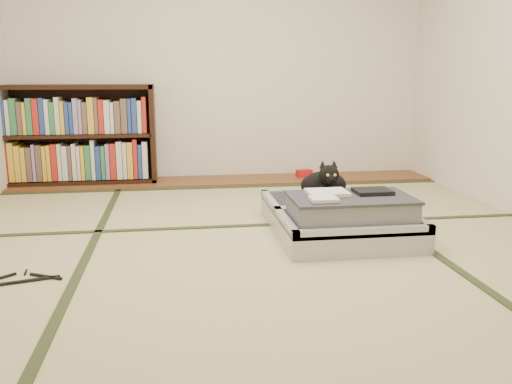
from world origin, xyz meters
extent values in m
plane|color=#C7BD84|center=(0.00, 0.00, 0.00)|extent=(4.50, 4.50, 0.00)
cube|color=brown|center=(0.00, 2.00, 0.01)|extent=(4.00, 0.50, 0.02)
cube|color=red|center=(0.78, 2.03, 0.06)|extent=(0.17, 0.12, 0.07)
plane|color=silver|center=(0.00, 2.25, 1.20)|extent=(4.00, 0.00, 4.00)
cube|color=#2D381E|center=(-1.00, 0.00, 0.00)|extent=(0.05, 4.50, 0.01)
cube|color=#2D381E|center=(1.00, 0.00, 0.00)|extent=(0.05, 4.50, 0.01)
cube|color=#2D381E|center=(0.00, 0.40, 0.00)|extent=(4.00, 0.05, 0.01)
cube|color=#2D381E|center=(0.00, 1.70, 0.00)|extent=(4.00, 0.05, 0.01)
cube|color=black|center=(-0.69, 2.07, 0.47)|extent=(0.04, 0.33, 0.92)
cube|color=black|center=(-1.38, 2.07, 0.03)|extent=(1.43, 0.33, 0.04)
cube|color=black|center=(-1.38, 2.07, 0.91)|extent=(1.43, 0.33, 0.04)
cube|color=black|center=(-1.38, 2.07, 0.47)|extent=(1.37, 0.33, 0.03)
cube|color=black|center=(-1.38, 2.22, 0.47)|extent=(1.43, 0.02, 0.92)
cube|color=gray|center=(-1.38, 2.05, 0.25)|extent=(1.29, 0.23, 0.39)
cube|color=gray|center=(-1.38, 2.05, 0.66)|extent=(1.29, 0.23, 0.35)
cube|color=#B7B6BB|center=(0.57, -0.09, 0.07)|extent=(0.84, 0.56, 0.15)
cube|color=#2D2D34|center=(0.57, -0.09, 0.11)|extent=(0.75, 0.47, 0.11)
cube|color=#B7B6BB|center=(0.57, -0.35, 0.15)|extent=(0.84, 0.04, 0.06)
cube|color=#B7B6BB|center=(0.57, 0.16, 0.15)|extent=(0.84, 0.04, 0.06)
cube|color=#B7B6BB|center=(0.17, -0.09, 0.15)|extent=(0.04, 0.56, 0.06)
cube|color=#B7B6BB|center=(0.96, -0.09, 0.15)|extent=(0.04, 0.56, 0.06)
cube|color=#B7B6BB|center=(0.57, 0.47, 0.07)|extent=(0.84, 0.56, 0.15)
cube|color=#2D2D34|center=(0.57, 0.47, 0.11)|extent=(0.75, 0.47, 0.11)
cube|color=#B7B6BB|center=(0.57, 0.21, 0.15)|extent=(0.84, 0.04, 0.06)
cube|color=#B7B6BB|center=(0.57, 0.72, 0.15)|extent=(0.84, 0.04, 0.06)
cube|color=#B7B6BB|center=(0.17, 0.47, 0.15)|extent=(0.04, 0.56, 0.06)
cube|color=#B7B6BB|center=(0.96, 0.47, 0.15)|extent=(0.04, 0.56, 0.06)
cylinder|color=black|center=(0.57, 0.19, 0.16)|extent=(0.75, 0.03, 0.03)
cube|color=gray|center=(0.57, -0.09, 0.21)|extent=(0.71, 0.44, 0.15)
cube|color=#333238|center=(0.57, -0.09, 0.30)|extent=(0.74, 0.46, 0.02)
cube|color=silver|center=(0.43, -0.04, 0.32)|extent=(0.25, 0.20, 0.02)
cube|color=black|center=(0.72, -0.04, 0.32)|extent=(0.22, 0.18, 0.02)
cube|color=silver|center=(0.36, -0.20, 0.32)|extent=(0.16, 0.13, 0.02)
cube|color=white|center=(0.32, -0.36, 0.08)|extent=(0.07, 0.01, 0.05)
cube|color=white|center=(0.45, -0.36, 0.07)|extent=(0.06, 0.01, 0.04)
cube|color=orange|center=(0.84, -0.36, 0.08)|extent=(0.06, 0.01, 0.04)
cube|color=#197F33|center=(0.77, -0.36, 0.10)|extent=(0.04, 0.01, 0.03)
ellipsoid|color=black|center=(0.54, 0.45, 0.26)|extent=(0.32, 0.21, 0.20)
ellipsoid|color=black|center=(0.54, 0.35, 0.24)|extent=(0.16, 0.12, 0.12)
ellipsoid|color=black|center=(0.54, 0.32, 0.36)|extent=(0.14, 0.13, 0.13)
sphere|color=black|center=(0.54, 0.27, 0.34)|extent=(0.06, 0.06, 0.06)
cone|color=black|center=(0.50, 0.34, 0.43)|extent=(0.05, 0.06, 0.06)
cone|color=black|center=(0.58, 0.34, 0.43)|extent=(0.05, 0.06, 0.06)
sphere|color=#A5BF33|center=(0.52, 0.26, 0.37)|extent=(0.02, 0.02, 0.02)
sphere|color=#A5BF33|center=(0.57, 0.26, 0.37)|extent=(0.02, 0.02, 0.02)
cylinder|color=black|center=(0.66, 0.55, 0.19)|extent=(0.20, 0.12, 0.04)
torus|color=white|center=(0.72, 0.45, 0.17)|extent=(0.12, 0.12, 0.02)
torus|color=white|center=(0.73, 0.44, 0.18)|extent=(0.10, 0.10, 0.01)
cube|color=black|center=(-1.27, -0.47, 0.01)|extent=(0.39, 0.12, 0.01)
cube|color=black|center=(-1.16, -0.41, 0.01)|extent=(0.18, 0.11, 0.01)
cylinder|color=black|center=(-1.27, -0.33, 0.01)|extent=(0.02, 0.07, 0.01)
camera|label=1|loc=(-0.47, -3.16, 1.03)|focal=38.00mm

